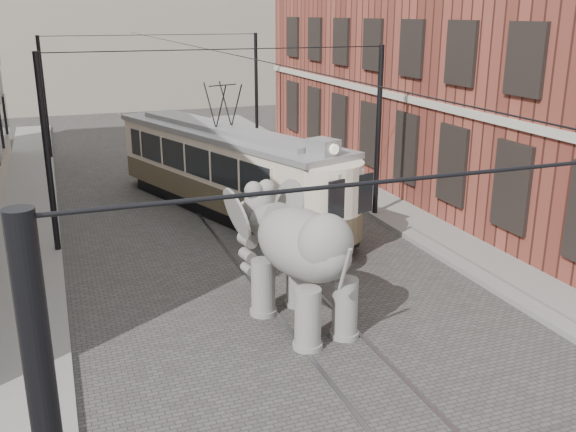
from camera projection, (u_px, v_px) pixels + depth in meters
name	position (u px, v px, depth m)	size (l,w,h in m)	color
ground	(301.00, 306.00, 16.11)	(120.00, 120.00, 0.00)	#413F3C
tram_rails	(301.00, 306.00, 16.11)	(1.54, 80.00, 0.02)	slate
sidewalk_right	(500.00, 272.00, 18.07)	(2.00, 60.00, 0.15)	slate
sidewalk_left	(22.00, 348.00, 13.95)	(2.00, 60.00, 0.15)	slate
brick_building	(474.00, 39.00, 25.98)	(8.00, 26.00, 12.00)	maroon
distant_block	(114.00, 13.00, 49.78)	(28.00, 10.00, 14.00)	gray
catenary	(236.00, 151.00, 19.61)	(11.00, 30.20, 6.00)	black
tram	(224.00, 150.00, 22.98)	(2.42, 11.74, 4.66)	beige
elephant	(303.00, 263.00, 14.71)	(2.79, 5.07, 3.10)	slate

